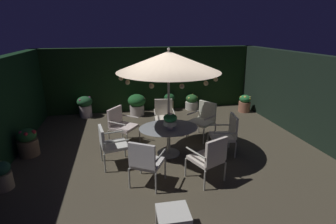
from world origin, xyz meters
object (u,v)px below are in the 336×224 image
(centerpiece_planter, at_px, (170,120))
(patio_chair_southwest, at_px, (226,132))
(patio_chair_southeast, at_px, (145,160))
(potted_plant_back_center, at_px, (137,104))
(patio_umbrella, at_px, (169,62))
(patio_chair_north, at_px, (164,115))
(potted_plant_left_near, at_px, (192,102))
(potted_plant_front_corner, at_px, (28,142))
(potted_plant_right_near, at_px, (85,106))
(patio_chair_south, at_px, (210,156))
(patio_chair_east, at_px, (110,143))
(potted_plant_back_right, at_px, (169,101))
(patio_chair_west, at_px, (204,118))
(potted_plant_left_far, at_px, (245,103))
(patio_chair_northeast, at_px, (121,123))
(ottoman_footrest, at_px, (173,214))
(patio_dining_table, at_px, (169,133))
(potted_plant_back_left, at_px, (2,175))

(centerpiece_planter, relative_size, patio_chair_southwest, 0.41)
(patio_chair_southeast, height_order, potted_plant_back_center, patio_chair_southeast)
(patio_umbrella, relative_size, patio_chair_north, 2.65)
(patio_umbrella, xyz_separation_m, patio_chair_southeast, (-0.72, -1.24, -1.72))
(potted_plant_back_center, bearing_deg, patio_chair_southeast, -92.55)
(patio_chair_southwest, bearing_deg, potted_plant_back_center, 119.77)
(potted_plant_left_near, xyz_separation_m, potted_plant_front_corner, (-5.04, -2.79, 0.07))
(potted_plant_right_near, bearing_deg, patio_chair_south, -57.98)
(potted_plant_right_near, bearing_deg, patio_chair_southeast, -70.43)
(potted_plant_left_near, distance_m, potted_plant_front_corner, 5.76)
(centerpiece_planter, height_order, patio_chair_south, centerpiece_planter)
(potted_plant_front_corner, bearing_deg, patio_chair_north, 12.62)
(potted_plant_left_near, bearing_deg, patio_chair_east, -129.37)
(patio_chair_south, height_order, potted_plant_back_right, patio_chair_south)
(patio_umbrella, height_order, patio_chair_southeast, patio_umbrella)
(centerpiece_planter, distance_m, potted_plant_back_right, 3.71)
(potted_plant_back_center, bearing_deg, potted_plant_front_corner, -138.77)
(patio_umbrella, height_order, potted_plant_back_center, patio_umbrella)
(patio_chair_north, relative_size, patio_chair_south, 0.97)
(patio_chair_west, distance_m, potted_plant_right_near, 4.33)
(potted_plant_left_near, relative_size, potted_plant_right_near, 0.78)
(patio_chair_north, bearing_deg, potted_plant_front_corner, -167.38)
(potted_plant_left_far, xyz_separation_m, potted_plant_back_center, (-4.02, 0.43, 0.09))
(potted_plant_right_near, distance_m, potted_plant_back_center, 1.82)
(patio_chair_northeast, distance_m, potted_plant_back_right, 3.22)
(ottoman_footrest, distance_m, potted_plant_left_near, 6.28)
(patio_chair_north, bearing_deg, patio_dining_table, -96.21)
(patio_chair_north, xyz_separation_m, patio_chair_east, (-1.55, -1.69, 0.01))
(centerpiece_planter, bearing_deg, patio_chair_east, -174.05)
(potted_plant_left_near, bearing_deg, patio_umbrella, -115.46)
(potted_plant_left_far, bearing_deg, patio_umbrella, -142.08)
(patio_chair_southeast, xyz_separation_m, potted_plant_right_near, (-1.62, 4.55, -0.16))
(patio_chair_north, xyz_separation_m, potted_plant_back_left, (-3.62, -2.18, -0.25))
(potted_plant_back_left, height_order, potted_plant_back_right, potted_plant_back_right)
(potted_plant_back_left, distance_m, potted_plant_front_corner, 1.39)
(potted_plant_front_corner, bearing_deg, potted_plant_left_near, 29.01)
(patio_umbrella, distance_m, patio_chair_south, 2.25)
(patio_chair_southeast, relative_size, patio_chair_west, 0.97)
(potted_plant_right_near, bearing_deg, patio_chair_east, -75.36)
(centerpiece_planter, height_order, patio_chair_east, centerpiece_planter)
(patio_chair_east, bearing_deg, patio_chair_west, 22.41)
(potted_plant_front_corner, bearing_deg, centerpiece_planter, -12.34)
(patio_umbrella, bearing_deg, patio_dining_table, -124.15)
(potted_plant_left_near, bearing_deg, patio_chair_southwest, -93.31)
(patio_umbrella, bearing_deg, patio_chair_north, 83.79)
(patio_chair_southeast, relative_size, potted_plant_front_corner, 1.43)
(patio_umbrella, distance_m, potted_plant_back_right, 4.04)
(ottoman_footrest, height_order, potted_plant_back_right, potted_plant_back_right)
(patio_chair_southwest, bearing_deg, patio_dining_table, 170.86)
(potted_plant_left_far, xyz_separation_m, potted_plant_front_corner, (-6.91, -2.10, 0.03))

